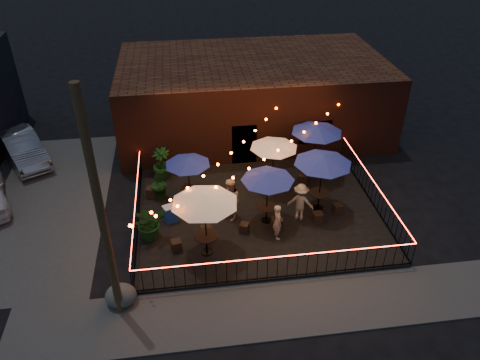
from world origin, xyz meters
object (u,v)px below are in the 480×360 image
at_px(cafe_table_0, 204,200).
at_px(cooler, 171,213).
at_px(cafe_table_1, 188,162).
at_px(cafe_table_2, 268,177).
at_px(cafe_table_5, 317,129).
at_px(cafe_table_3, 274,145).
at_px(boulder, 121,296).
at_px(cafe_table_4, 323,160).
at_px(utility_pole, 101,215).

distance_m(cafe_table_0, cooler, 3.23).
xyz_separation_m(cafe_table_1, cafe_table_2, (3.04, -1.90, 0.19)).
relative_size(cafe_table_1, cafe_table_5, 0.97).
bearing_deg(cafe_table_0, cafe_table_3, 51.07).
bearing_deg(boulder, cafe_table_4, 27.44).
relative_size(cafe_table_1, boulder, 2.59).
distance_m(utility_pole, cafe_table_4, 9.25).
xyz_separation_m(cafe_table_0, cafe_table_2, (2.57, 1.60, -0.31)).
relative_size(cafe_table_1, cooler, 3.33).
height_order(cafe_table_1, cooler, cafe_table_1).
bearing_deg(cafe_table_4, cafe_table_2, -167.17).
bearing_deg(cafe_table_5, cafe_table_0, -138.24).
height_order(cafe_table_3, cafe_table_4, cafe_table_4).
xyz_separation_m(cafe_table_4, boulder, (-7.95, -4.13, -2.16)).
bearing_deg(cooler, cafe_table_4, -21.59).
height_order(cafe_table_1, cafe_table_4, cafe_table_4).
bearing_deg(cooler, cafe_table_2, -29.29).
bearing_deg(cafe_table_2, cafe_table_5, 48.65).
relative_size(cafe_table_2, cooler, 3.20).
xyz_separation_m(cafe_table_0, cafe_table_1, (-0.47, 3.51, -0.50)).
height_order(cafe_table_1, cafe_table_5, cafe_table_5).
xyz_separation_m(cafe_table_4, cafe_table_5, (0.52, 2.72, -0.03)).
relative_size(cafe_table_4, boulder, 2.70).
bearing_deg(cafe_table_5, cafe_table_4, -100.77).
distance_m(cafe_table_1, cafe_table_2, 3.59).
xyz_separation_m(utility_pole, cafe_table_3, (6.37, 6.42, -1.72)).
height_order(cafe_table_3, cafe_table_5, cafe_table_5).
bearing_deg(cooler, boulder, -134.55).
relative_size(cafe_table_5, boulder, 2.68).
xyz_separation_m(cafe_table_3, cooler, (-4.63, -1.99, -1.75)).
bearing_deg(cafe_table_4, cooler, -179.76).
bearing_deg(cafe_table_5, utility_pole, -139.85).
height_order(cafe_table_2, cooler, cafe_table_2).
height_order(cafe_table_1, cafe_table_2, cafe_table_2).
bearing_deg(boulder, cafe_table_2, 32.67).
xyz_separation_m(cooler, boulder, (-1.72, -4.10, -0.15)).
xyz_separation_m(cafe_table_3, cafe_table_4, (1.61, -1.97, 0.26)).
bearing_deg(cafe_table_1, cooler, -121.21).
distance_m(cafe_table_4, cooler, 6.55).
bearing_deg(cafe_table_0, cafe_table_4, 23.46).
distance_m(cafe_table_3, cafe_table_4, 2.55).
distance_m(cafe_table_2, cafe_table_5, 4.34).
bearing_deg(utility_pole, cafe_table_3, 45.19).
bearing_deg(utility_pole, cafe_table_1, 65.98).
xyz_separation_m(cafe_table_2, cafe_table_3, (0.74, 2.50, -0.01)).
relative_size(utility_pole, cafe_table_2, 3.32).
bearing_deg(cafe_table_2, cafe_table_0, -148.11).
bearing_deg(cafe_table_5, cafe_table_3, -160.50).
xyz_separation_m(cafe_table_3, cafe_table_5, (2.12, 0.75, 0.23)).
height_order(cafe_table_2, boulder, cafe_table_2).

